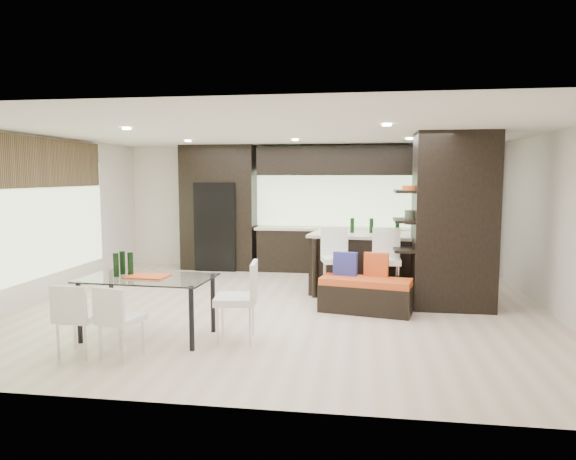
% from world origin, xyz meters
% --- Properties ---
extents(ground, '(8.00, 8.00, 0.00)m').
position_xyz_m(ground, '(0.00, 0.00, 0.00)').
color(ground, beige).
rests_on(ground, ground).
extents(back_wall, '(8.00, 0.02, 2.70)m').
position_xyz_m(back_wall, '(0.00, 3.50, 1.35)').
color(back_wall, silver).
rests_on(back_wall, ground).
extents(left_wall, '(0.02, 7.00, 2.70)m').
position_xyz_m(left_wall, '(-4.00, 0.00, 1.35)').
color(left_wall, silver).
rests_on(left_wall, ground).
extents(right_wall, '(0.02, 7.00, 2.70)m').
position_xyz_m(right_wall, '(4.00, 0.00, 1.35)').
color(right_wall, silver).
rests_on(right_wall, ground).
extents(ceiling, '(8.00, 7.00, 0.02)m').
position_xyz_m(ceiling, '(0.00, 0.00, 2.70)').
color(ceiling, white).
rests_on(ceiling, ground).
extents(window_left, '(0.04, 3.20, 1.90)m').
position_xyz_m(window_left, '(-3.96, 0.20, 1.35)').
color(window_left, '#B2D199').
rests_on(window_left, left_wall).
extents(window_back, '(3.40, 0.04, 1.20)m').
position_xyz_m(window_back, '(0.60, 3.46, 1.55)').
color(window_back, '#B2D199').
rests_on(window_back, back_wall).
extents(stone_accent, '(0.08, 3.00, 0.80)m').
position_xyz_m(stone_accent, '(-3.93, 0.20, 2.25)').
color(stone_accent, brown).
rests_on(stone_accent, left_wall).
extents(ceiling_spots, '(4.00, 3.00, 0.02)m').
position_xyz_m(ceiling_spots, '(0.00, 0.25, 2.68)').
color(ceiling_spots, white).
rests_on(ceiling_spots, ceiling).
extents(back_cabinetry, '(6.80, 0.68, 2.70)m').
position_xyz_m(back_cabinetry, '(0.50, 3.17, 1.35)').
color(back_cabinetry, black).
rests_on(back_cabinetry, ground).
extents(refrigerator, '(0.90, 0.68, 1.90)m').
position_xyz_m(refrigerator, '(-1.90, 3.12, 0.95)').
color(refrigerator, black).
rests_on(refrigerator, ground).
extents(partition_column, '(1.20, 0.80, 2.70)m').
position_xyz_m(partition_column, '(2.60, 0.40, 1.35)').
color(partition_column, black).
rests_on(partition_column, ground).
extents(kitchen_island, '(2.65, 1.41, 1.05)m').
position_xyz_m(kitchen_island, '(1.59, 1.17, 0.53)').
color(kitchen_island, black).
rests_on(kitchen_island, ground).
extents(stool_left, '(0.53, 0.53, 0.99)m').
position_xyz_m(stool_left, '(0.82, 0.31, 0.50)').
color(stool_left, white).
rests_on(stool_left, ground).
extents(stool_mid, '(0.44, 0.44, 0.99)m').
position_xyz_m(stool_mid, '(1.59, 0.31, 0.49)').
color(stool_mid, white).
rests_on(stool_mid, ground).
extents(stool_right, '(0.50, 0.50, 0.92)m').
position_xyz_m(stool_right, '(2.37, 0.33, 0.46)').
color(stool_right, white).
rests_on(stool_right, ground).
extents(bench, '(1.43, 0.78, 0.52)m').
position_xyz_m(bench, '(1.27, -0.11, 0.26)').
color(bench, black).
rests_on(bench, ground).
extents(floor_vase, '(0.58, 0.58, 1.34)m').
position_xyz_m(floor_vase, '(2.21, 0.88, 0.67)').
color(floor_vase, '#404733').
rests_on(floor_vase, ground).
extents(dining_table, '(1.65, 0.98, 0.77)m').
position_xyz_m(dining_table, '(-1.45, -1.71, 0.39)').
color(dining_table, white).
rests_on(dining_table, ground).
extents(chair_near, '(0.51, 0.51, 0.77)m').
position_xyz_m(chair_near, '(-1.45, -2.45, 0.38)').
color(chair_near, white).
rests_on(chair_near, ground).
extents(chair_far, '(0.43, 0.43, 0.78)m').
position_xyz_m(chair_far, '(-1.95, -2.45, 0.39)').
color(chair_far, white).
rests_on(chair_far, ground).
extents(chair_end, '(0.55, 0.55, 0.92)m').
position_xyz_m(chair_end, '(-0.31, -1.71, 0.46)').
color(chair_end, white).
rests_on(chair_end, ground).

